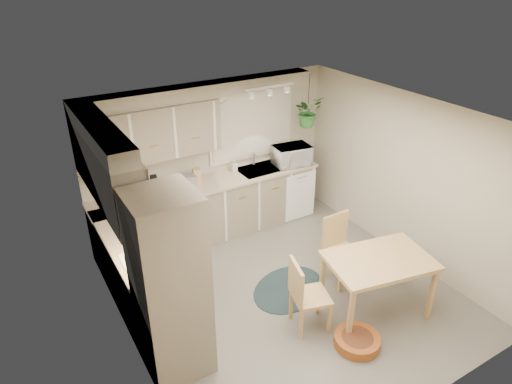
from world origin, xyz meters
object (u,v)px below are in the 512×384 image
dining_table (376,285)px  chair_left (311,295)px  microwave (292,153)px  braided_rug (289,289)px  chair_back (343,251)px  pet_bed (357,341)px

dining_table → chair_left: (-0.85, 0.19, 0.07)m
chair_left → dining_table: bearing=93.0°
dining_table → microwave: bearing=79.5°
dining_table → microwave: 2.68m
braided_rug → chair_back: bearing=-14.9°
chair_back → chair_left: bearing=27.4°
chair_left → microwave: microwave is taller
chair_left → chair_back: size_ratio=0.98×
dining_table → braided_rug: size_ratio=1.11×
dining_table → pet_bed: 0.75m
chair_left → pet_bed: bearing=42.5°
chair_back → braided_rug: size_ratio=0.85×
chair_back → microwave: bearing=-103.4°
microwave → pet_bed: bearing=-103.0°
braided_rug → microwave: 2.32m
pet_bed → braided_rug: bearing=95.0°
chair_left → pet_bed: 0.73m
chair_left → chair_back: bearing=133.8°
microwave → dining_table: bearing=-93.5°
braided_rug → pet_bed: 1.23m
braided_rug → dining_table: bearing=-51.7°
dining_table → chair_back: 0.68m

